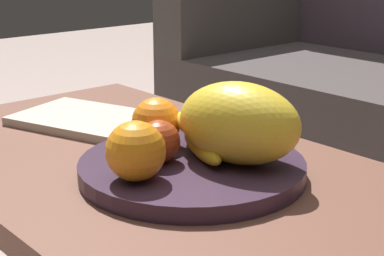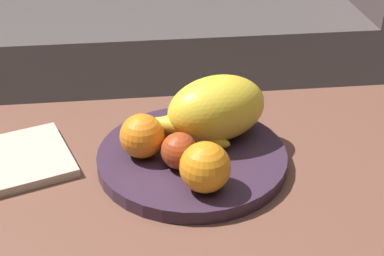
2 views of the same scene
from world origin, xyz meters
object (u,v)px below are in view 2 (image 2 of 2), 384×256
(couch, at_px, (133,23))
(orange_left, at_px, (205,167))
(orange_front, at_px, (142,136))
(fruit_bowl, at_px, (192,158))
(apple_front, at_px, (179,151))
(melon_large_front, at_px, (217,108))
(coffee_table, at_px, (187,189))
(banana_bunch, at_px, (190,130))

(couch, distance_m, orange_left, 1.18)
(couch, relative_size, orange_front, 21.75)
(fruit_bowl, relative_size, apple_front, 5.34)
(melon_large_front, relative_size, apple_front, 2.94)
(orange_front, xyz_separation_m, orange_left, (0.10, -0.11, 0.00))
(fruit_bowl, height_order, orange_front, orange_front)
(fruit_bowl, relative_size, orange_left, 4.09)
(coffee_table, xyz_separation_m, banana_bunch, (0.01, 0.04, 0.10))
(couch, bearing_deg, banana_bunch, -85.47)
(couch, relative_size, orange_left, 20.53)
(banana_bunch, bearing_deg, orange_front, -164.61)
(coffee_table, relative_size, orange_left, 13.86)
(couch, bearing_deg, orange_front, -90.27)
(orange_front, bearing_deg, apple_front, -35.23)
(banana_bunch, bearing_deg, apple_front, -110.94)
(fruit_bowl, height_order, banana_bunch, banana_bunch)
(fruit_bowl, distance_m, orange_left, 0.12)
(fruit_bowl, distance_m, orange_front, 0.10)
(coffee_table, bearing_deg, orange_front, 171.17)
(apple_front, bearing_deg, banana_bunch, 69.06)
(melon_large_front, xyz_separation_m, orange_front, (-0.14, -0.05, -0.02))
(fruit_bowl, bearing_deg, banana_bunch, 91.86)
(fruit_bowl, height_order, melon_large_front, melon_large_front)
(coffee_table, distance_m, couch, 1.06)
(coffee_table, distance_m, apple_front, 0.11)
(orange_front, bearing_deg, coffee_table, -8.83)
(fruit_bowl, relative_size, melon_large_front, 1.81)
(apple_front, bearing_deg, orange_front, 144.77)
(coffee_table, relative_size, apple_front, 18.11)
(orange_front, height_order, orange_left, orange_left)
(orange_front, relative_size, orange_left, 0.94)
(coffee_table, height_order, couch, couch)
(orange_left, bearing_deg, melon_large_front, 74.82)
(melon_large_front, height_order, banana_bunch, melon_large_front)
(couch, bearing_deg, orange_left, -85.54)
(banana_bunch, bearing_deg, coffee_table, -104.05)
(melon_large_front, height_order, apple_front, melon_large_front)
(coffee_table, xyz_separation_m, melon_large_front, (0.06, 0.06, 0.13))
(couch, height_order, banana_bunch, couch)
(coffee_table, height_order, banana_bunch, banana_bunch)
(couch, height_order, orange_left, couch)
(couch, xyz_separation_m, banana_bunch, (0.08, -1.02, 0.17))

